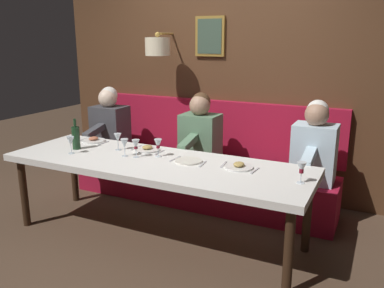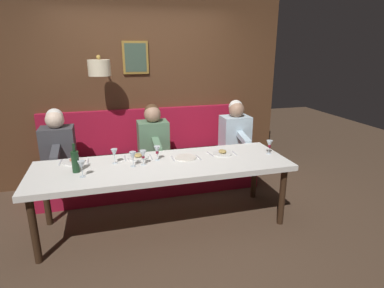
{
  "view_description": "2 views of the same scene",
  "coord_description": "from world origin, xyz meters",
  "px_view_note": "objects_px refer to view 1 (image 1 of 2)",
  "views": [
    {
      "loc": [
        -2.89,
        -1.77,
        1.78
      ],
      "look_at": [
        0.05,
        -0.34,
        0.92
      ],
      "focal_mm": 37.39,
      "sensor_mm": 36.0,
      "label": 1
    },
    {
      "loc": [
        -3.18,
        0.56,
        1.96
      ],
      "look_at": [
        0.05,
        -0.34,
        0.92
      ],
      "focal_mm": 29.54,
      "sensor_mm": 36.0,
      "label": 2
    }
  ],
  "objects_px": {
    "wine_bottle": "(76,137)",
    "wine_glass_4": "(71,141)",
    "dining_table": "(155,167)",
    "wine_glass_1": "(302,168)",
    "diner_middle": "(110,123)",
    "wine_glass_3": "(118,138)",
    "diner_nearest": "(315,145)",
    "diner_near": "(200,132)",
    "wine_glass_2": "(125,144)",
    "wine_glass_5": "(136,145)",
    "wine_glass_0": "(158,144)"
  },
  "relations": [
    {
      "from": "wine_bottle",
      "to": "wine_glass_4",
      "type": "bearing_deg",
      "value": -155.9
    },
    {
      "from": "dining_table",
      "to": "wine_glass_1",
      "type": "bearing_deg",
      "value": -90.44
    },
    {
      "from": "diner_middle",
      "to": "wine_glass_3",
      "type": "distance_m",
      "value": 0.99
    },
    {
      "from": "diner_middle",
      "to": "wine_glass_3",
      "type": "height_order",
      "value": "diner_middle"
    },
    {
      "from": "diner_nearest",
      "to": "diner_near",
      "type": "bearing_deg",
      "value": 90.0
    },
    {
      "from": "wine_glass_2",
      "to": "wine_glass_1",
      "type": "bearing_deg",
      "value": -90.45
    },
    {
      "from": "wine_glass_2",
      "to": "wine_bottle",
      "type": "relative_size",
      "value": 0.55
    },
    {
      "from": "dining_table",
      "to": "wine_glass_3",
      "type": "xyz_separation_m",
      "value": [
        0.15,
        0.51,
        0.18
      ]
    },
    {
      "from": "wine_glass_1",
      "to": "wine_bottle",
      "type": "xyz_separation_m",
      "value": [
        0.01,
        2.16,
        0.0
      ]
    },
    {
      "from": "wine_glass_2",
      "to": "wine_glass_5",
      "type": "bearing_deg",
      "value": -81.47
    },
    {
      "from": "wine_glass_4",
      "to": "diner_nearest",
      "type": "bearing_deg",
      "value": -63.26
    },
    {
      "from": "diner_near",
      "to": "wine_glass_3",
      "type": "relative_size",
      "value": 4.82
    },
    {
      "from": "diner_near",
      "to": "wine_glass_0",
      "type": "xyz_separation_m",
      "value": [
        -0.76,
        0.07,
        0.04
      ]
    },
    {
      "from": "diner_near",
      "to": "wine_glass_5",
      "type": "xyz_separation_m",
      "value": [
        -0.86,
        0.24,
        0.04
      ]
    },
    {
      "from": "diner_near",
      "to": "wine_glass_0",
      "type": "height_order",
      "value": "diner_near"
    },
    {
      "from": "wine_glass_3",
      "to": "wine_bottle",
      "type": "bearing_deg",
      "value": 110.69
    },
    {
      "from": "dining_table",
      "to": "wine_bottle",
      "type": "height_order",
      "value": "wine_bottle"
    },
    {
      "from": "diner_middle",
      "to": "wine_glass_2",
      "type": "relative_size",
      "value": 4.82
    },
    {
      "from": "wine_glass_3",
      "to": "wine_glass_2",
      "type": "bearing_deg",
      "value": -128.52
    },
    {
      "from": "dining_table",
      "to": "wine_glass_5",
      "type": "distance_m",
      "value": 0.28
    },
    {
      "from": "wine_glass_0",
      "to": "wine_glass_3",
      "type": "bearing_deg",
      "value": 87.13
    },
    {
      "from": "diner_middle",
      "to": "wine_glass_1",
      "type": "distance_m",
      "value": 2.59
    },
    {
      "from": "wine_glass_5",
      "to": "dining_table",
      "type": "bearing_deg",
      "value": -95.18
    },
    {
      "from": "dining_table",
      "to": "wine_glass_3",
      "type": "height_order",
      "value": "wine_glass_3"
    },
    {
      "from": "wine_glass_5",
      "to": "diner_near",
      "type": "bearing_deg",
      "value": -15.63
    },
    {
      "from": "diner_nearest",
      "to": "wine_glass_0",
      "type": "relative_size",
      "value": 4.82
    },
    {
      "from": "dining_table",
      "to": "diner_nearest",
      "type": "relative_size",
      "value": 3.49
    },
    {
      "from": "wine_glass_1",
      "to": "wine_glass_3",
      "type": "relative_size",
      "value": 1.0
    },
    {
      "from": "dining_table",
      "to": "wine_glass_4",
      "type": "relative_size",
      "value": 16.85
    },
    {
      "from": "diner_near",
      "to": "wine_glass_3",
      "type": "height_order",
      "value": "diner_near"
    },
    {
      "from": "diner_middle",
      "to": "wine_glass_3",
      "type": "xyz_separation_m",
      "value": [
        -0.73,
        -0.66,
        0.04
      ]
    },
    {
      "from": "diner_near",
      "to": "diner_middle",
      "type": "xyz_separation_m",
      "value": [
        0.0,
        1.19,
        0.0
      ]
    },
    {
      "from": "wine_glass_1",
      "to": "wine_glass_4",
      "type": "xyz_separation_m",
      "value": [
        -0.14,
        2.1,
        0.0
      ]
    },
    {
      "from": "diner_middle",
      "to": "diner_nearest",
      "type": "bearing_deg",
      "value": -90.0
    },
    {
      "from": "wine_glass_0",
      "to": "wine_glass_2",
      "type": "distance_m",
      "value": 0.31
    },
    {
      "from": "wine_glass_3",
      "to": "diner_nearest",
      "type": "bearing_deg",
      "value": -66.96
    },
    {
      "from": "diner_nearest",
      "to": "diner_middle",
      "type": "distance_m",
      "value": 2.38
    },
    {
      "from": "wine_glass_2",
      "to": "diner_nearest",
      "type": "bearing_deg",
      "value": -60.29
    },
    {
      "from": "wine_glass_4",
      "to": "wine_glass_5",
      "type": "distance_m",
      "value": 0.64
    },
    {
      "from": "wine_glass_4",
      "to": "wine_glass_5",
      "type": "bearing_deg",
      "value": -74.76
    },
    {
      "from": "wine_glass_5",
      "to": "wine_bottle",
      "type": "distance_m",
      "value": 0.68
    },
    {
      "from": "diner_nearest",
      "to": "wine_glass_3",
      "type": "xyz_separation_m",
      "value": [
        -0.73,
        1.72,
        0.04
      ]
    },
    {
      "from": "wine_glass_1",
      "to": "wine_bottle",
      "type": "distance_m",
      "value": 2.16
    },
    {
      "from": "diner_near",
      "to": "wine_glass_5",
      "type": "height_order",
      "value": "diner_near"
    },
    {
      "from": "wine_glass_1",
      "to": "wine_glass_5",
      "type": "height_order",
      "value": "same"
    },
    {
      "from": "dining_table",
      "to": "diner_near",
      "type": "xyz_separation_m",
      "value": [
        0.88,
        -0.03,
        0.14
      ]
    },
    {
      "from": "dining_table",
      "to": "wine_glass_3",
      "type": "relative_size",
      "value": 16.85
    },
    {
      "from": "wine_glass_3",
      "to": "wine_glass_5",
      "type": "distance_m",
      "value": 0.32
    },
    {
      "from": "diner_nearest",
      "to": "diner_middle",
      "type": "relative_size",
      "value": 1.0
    },
    {
      "from": "wine_glass_2",
      "to": "wine_glass_5",
      "type": "xyz_separation_m",
      "value": [
        0.02,
        -0.11,
        -0.0
      ]
    }
  ]
}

